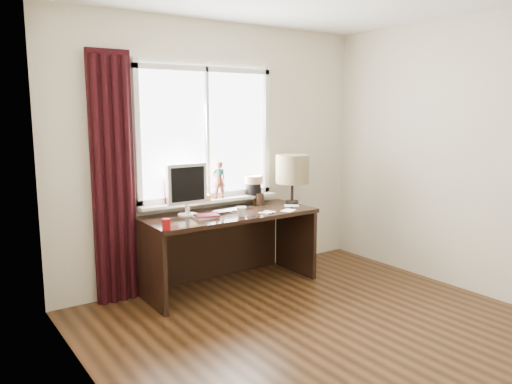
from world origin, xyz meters
TOP-DOWN VIEW (x-y plane):
  - floor at (0.00, 0.00)m, footprint 3.50×4.00m
  - wall_back at (0.00, 2.00)m, footprint 3.50×0.00m
  - wall_left at (-1.75, 0.00)m, footprint 0.00×4.00m
  - wall_right at (1.75, 0.00)m, footprint 0.00×4.00m
  - laptop at (-0.09, 1.67)m, footprint 0.31×0.22m
  - mug at (-0.10, 1.42)m, footprint 0.12×0.12m
  - red_cup at (-0.90, 1.33)m, footprint 0.07×0.07m
  - window at (-0.13, 1.95)m, footprint 1.52×0.22m
  - curtain at (-1.13, 1.91)m, footprint 0.38×0.09m
  - desk at (-0.10, 1.73)m, footprint 1.70×0.70m
  - monitor at (-0.49, 1.75)m, footprint 0.40×0.18m
  - notebook_stack at (-0.40, 1.55)m, footprint 0.24×0.19m
  - brush_holder at (0.38, 1.81)m, footprint 0.09×0.09m
  - icon_frame at (0.41, 1.89)m, footprint 0.10×0.04m
  - table_lamp at (0.70, 1.66)m, footprint 0.35×0.35m
  - loose_papers at (0.42, 1.46)m, footprint 0.59×0.35m
  - desk_cables at (0.17, 1.60)m, footprint 0.19×0.51m

SIDE VIEW (x-z plane):
  - floor at x=0.00m, z-range 0.00..0.00m
  - desk at x=-0.10m, z-range 0.13..0.88m
  - loose_papers at x=0.42m, z-range 0.75..0.75m
  - desk_cables at x=0.17m, z-range 0.75..0.76m
  - laptop at x=-0.09m, z-range 0.75..0.77m
  - notebook_stack at x=-0.40m, z-range 0.75..0.78m
  - red_cup at x=-0.90m, z-range 0.75..0.84m
  - mug at x=-0.10m, z-range 0.75..0.85m
  - brush_holder at x=0.38m, z-range 0.69..0.94m
  - icon_frame at x=0.41m, z-range 0.75..0.88m
  - monitor at x=-0.49m, z-range 0.78..1.27m
  - table_lamp at x=0.70m, z-range 0.85..1.37m
  - curtain at x=-1.13m, z-range -0.01..2.24m
  - wall_back at x=0.00m, z-range 0.00..2.60m
  - wall_left at x=-1.75m, z-range 0.00..2.60m
  - wall_right at x=1.75m, z-range 0.00..2.60m
  - window at x=-0.13m, z-range 0.61..2.01m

